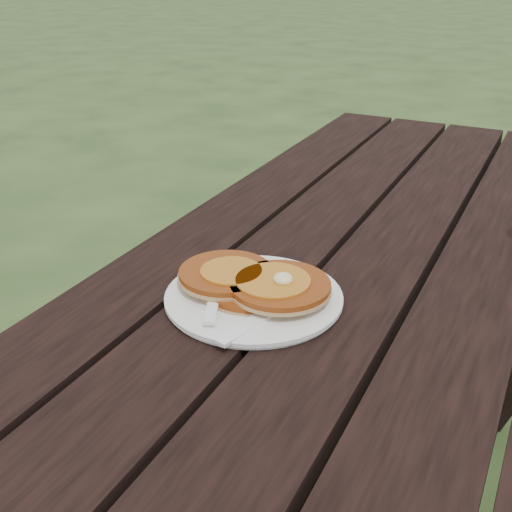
% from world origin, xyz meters
% --- Properties ---
extents(picnic_table, '(1.36, 1.80, 0.75)m').
position_xyz_m(picnic_table, '(0.00, 0.00, 0.37)').
color(picnic_table, black).
rests_on(picnic_table, ground).
extents(plate, '(0.26, 0.26, 0.01)m').
position_xyz_m(plate, '(-0.12, -0.21, 0.76)').
color(plate, white).
rests_on(plate, picnic_table).
extents(pancake_stack, '(0.22, 0.14, 0.04)m').
position_xyz_m(pancake_stack, '(-0.12, -0.20, 0.77)').
color(pancake_stack, '#883A0F').
rests_on(pancake_stack, plate).
extents(knife, '(0.06, 0.18, 0.00)m').
position_xyz_m(knife, '(-0.08, -0.25, 0.76)').
color(knife, white).
rests_on(knife, plate).
extents(fork, '(0.09, 0.16, 0.01)m').
position_xyz_m(fork, '(-0.15, -0.26, 0.77)').
color(fork, white).
rests_on(fork, plate).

